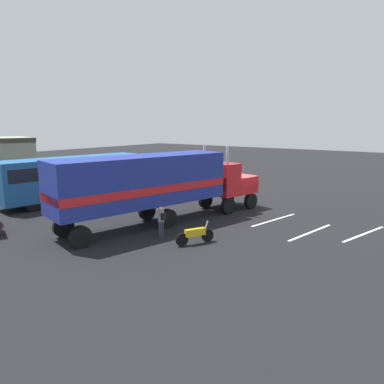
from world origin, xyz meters
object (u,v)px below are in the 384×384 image
object	(u,v)px
person_bystander	(161,220)
motorcycle	(195,235)
semi_truck	(158,182)
parked_bus	(74,175)

from	to	relation	value
person_bystander	motorcycle	world-z (taller)	person_bystander
semi_truck	person_bystander	world-z (taller)	semi_truck
parked_bus	motorcycle	xyz separation A→B (m)	(-2.70, -13.46, -1.58)
person_bystander	semi_truck	bearing A→B (deg)	44.70
semi_truck	parked_bus	world-z (taller)	semi_truck
parked_bus	motorcycle	bearing A→B (deg)	-101.33
person_bystander	parked_bus	bearing A→B (deg)	76.17
parked_bus	semi_truck	bearing A→B (deg)	-95.76
person_bystander	parked_bus	xyz separation A→B (m)	(2.79, 11.31, 1.17)
person_bystander	motorcycle	size ratio (longest dim) A/B	0.84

